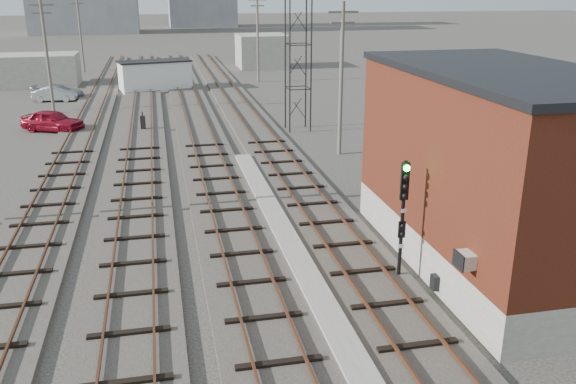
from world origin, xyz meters
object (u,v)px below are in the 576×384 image
object	(u,v)px
switch_stand	(143,123)
car_red	(53,121)
signal_mast	(403,211)
site_trailer	(155,75)
car_silver	(55,94)
car_grey	(58,92)

from	to	relation	value
switch_stand	car_red	distance (m)	6.42
signal_mast	site_trailer	bearing A→B (deg)	100.44
car_silver	car_red	bearing A→B (deg)	-165.87
switch_stand	car_silver	size ratio (longest dim) A/B	0.35
signal_mast	switch_stand	world-z (taller)	signal_mast
switch_stand	car_grey	size ratio (longest dim) A/B	0.30
signal_mast	car_red	bearing A→B (deg)	119.68
car_grey	car_red	bearing A→B (deg)	-172.05
site_trailer	car_red	xyz separation A→B (m)	(-7.31, -16.51, -0.71)
signal_mast	car_grey	size ratio (longest dim) A/B	0.98
car_red	car_silver	size ratio (longest dim) A/B	1.16
signal_mast	switch_stand	xyz separation A→B (m)	(-9.04, 25.37, -1.97)
signal_mast	car_red	size ratio (longest dim) A/B	0.98
car_grey	site_trailer	bearing A→B (deg)	-69.05
site_trailer	car_red	distance (m)	18.07
car_red	car_grey	xyz separation A→B (m)	(-1.40, 13.52, -0.11)
car_red	car_silver	bearing A→B (deg)	34.20
site_trailer	car_silver	distance (m)	9.83
car_red	car_silver	distance (m)	12.45
site_trailer	car_silver	bearing A→B (deg)	-167.67
car_red	car_silver	xyz separation A→B (m)	(-1.56, 12.35, -0.13)
site_trailer	car_silver	world-z (taller)	site_trailer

